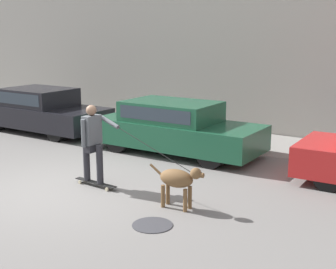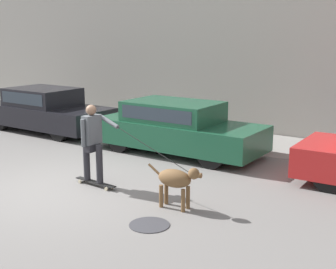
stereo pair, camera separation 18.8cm
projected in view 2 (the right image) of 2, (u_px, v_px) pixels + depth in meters
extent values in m
plane|color=slate|center=(60.00, 189.00, 8.94)|extent=(36.00, 36.00, 0.00)
cube|color=gray|center=(224.00, 33.00, 13.59)|extent=(32.00, 0.30, 5.86)
cube|color=gray|center=(204.00, 135.00, 13.33)|extent=(30.00, 1.83, 0.14)
cylinder|color=black|center=(96.00, 122.00, 14.06)|extent=(0.63, 0.20, 0.63)
cylinder|color=black|center=(59.00, 130.00, 12.88)|extent=(0.63, 0.20, 0.63)
cylinder|color=black|center=(38.00, 113.00, 15.49)|extent=(0.63, 0.20, 0.63)
cylinder|color=black|center=(1.00, 120.00, 14.31)|extent=(0.63, 0.20, 0.63)
cube|color=black|center=(47.00, 115.00, 14.15)|extent=(4.18, 1.72, 0.60)
cube|color=black|center=(43.00, 97.00, 14.12)|extent=(2.01, 1.54, 0.51)
cube|color=#28333D|center=(22.00, 99.00, 13.50)|extent=(1.76, 0.02, 0.33)
cylinder|color=black|center=(240.00, 142.00, 11.41)|extent=(0.66, 0.20, 0.65)
cylinder|color=black|center=(211.00, 154.00, 10.26)|extent=(0.66, 0.20, 0.65)
cylinder|color=black|center=(153.00, 130.00, 12.85)|extent=(0.66, 0.20, 0.65)
cylinder|color=black|center=(119.00, 139.00, 11.69)|extent=(0.66, 0.20, 0.65)
cube|color=#194C33|center=(179.00, 134.00, 11.51)|extent=(4.24, 1.70, 0.61)
cube|color=#194C33|center=(173.00, 111.00, 11.49)|extent=(2.26, 1.52, 0.48)
cube|color=#28333D|center=(155.00, 115.00, 10.87)|extent=(1.98, 0.03, 0.31)
cylinder|color=black|center=(329.00, 176.00, 8.75)|extent=(0.61, 0.22, 0.61)
cylinder|color=brown|center=(188.00, 198.00, 7.93)|extent=(0.07, 0.07, 0.39)
cylinder|color=brown|center=(183.00, 201.00, 7.79)|extent=(0.07, 0.07, 0.39)
cylinder|color=brown|center=(166.00, 193.00, 8.15)|extent=(0.07, 0.07, 0.39)
cylinder|color=brown|center=(161.00, 196.00, 8.00)|extent=(0.07, 0.07, 0.39)
ellipsoid|color=brown|center=(175.00, 178.00, 7.90)|extent=(0.63, 0.35, 0.31)
sphere|color=brown|center=(194.00, 174.00, 7.69)|extent=(0.19, 0.19, 0.19)
cylinder|color=brown|center=(198.00, 175.00, 7.65)|extent=(0.11, 0.09, 0.09)
cylinder|color=brown|center=(154.00, 170.00, 8.08)|extent=(0.25, 0.06, 0.19)
cylinder|color=beige|center=(112.00, 187.00, 8.98)|extent=(0.07, 0.03, 0.07)
cylinder|color=beige|center=(106.00, 189.00, 8.86)|extent=(0.07, 0.03, 0.07)
cylinder|color=beige|center=(86.00, 180.00, 9.42)|extent=(0.07, 0.03, 0.07)
cylinder|color=beige|center=(80.00, 181.00, 9.31)|extent=(0.07, 0.03, 0.07)
cube|color=black|center=(95.00, 182.00, 9.13)|extent=(1.03, 0.18, 0.02)
cylinder|color=#232328|center=(99.00, 164.00, 8.97)|extent=(0.13, 0.13, 0.76)
cylinder|color=#232328|center=(87.00, 161.00, 9.19)|extent=(0.13, 0.13, 0.76)
cube|color=#232328|center=(92.00, 147.00, 9.02)|extent=(0.17, 0.30, 0.15)
cube|color=#4C5156|center=(92.00, 129.00, 8.94)|extent=(0.20, 0.38, 0.55)
sphere|color=brown|center=(91.00, 110.00, 8.86)|extent=(0.20, 0.20, 0.20)
cylinder|color=#4C5156|center=(83.00, 133.00, 8.77)|extent=(0.08, 0.08, 0.53)
cylinder|color=#4C5156|center=(109.00, 121.00, 8.92)|extent=(0.53, 0.15, 0.23)
cylinder|color=black|center=(153.00, 150.00, 8.23)|extent=(1.83, 0.25, 0.57)
cylinder|color=#38383D|center=(149.00, 225.00, 7.28)|extent=(0.64, 0.64, 0.01)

